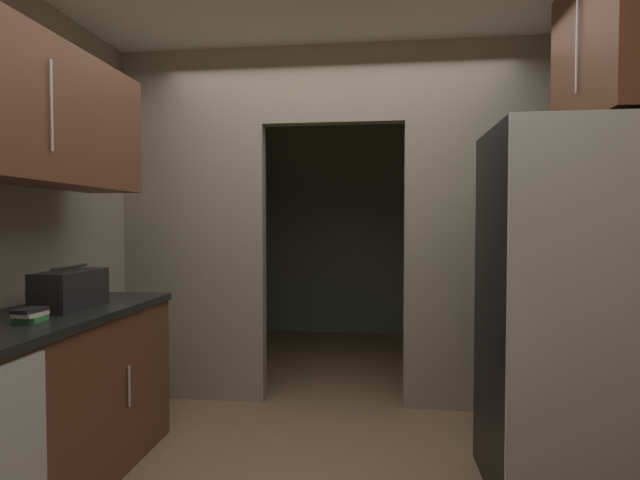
% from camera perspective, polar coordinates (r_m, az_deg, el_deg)
% --- Properties ---
extents(kitchen_partition, '(3.29, 0.12, 2.65)m').
position_cam_1_polar(kitchen_partition, '(3.67, 2.27, 3.00)').
color(kitchen_partition, gray).
rests_on(kitchen_partition, ground).
extents(adjoining_room_shell, '(3.29, 2.50, 2.65)m').
position_cam_1_polar(adjoining_room_shell, '(5.39, 3.57, 1.66)').
color(adjoining_room_shell, slate).
rests_on(adjoining_room_shell, ground).
extents(refrigerator, '(0.76, 0.76, 1.82)m').
position_cam_1_polar(refrigerator, '(2.75, 26.66, -7.51)').
color(refrigerator, black).
rests_on(refrigerator, ground).
extents(lower_cabinet_run, '(0.63, 1.92, 0.90)m').
position_cam_1_polar(lower_cabinet_run, '(2.78, -31.24, -17.17)').
color(lower_cabinet_run, brown).
rests_on(lower_cabinet_run, ground).
extents(upper_cabinet_counterside, '(0.36, 1.73, 0.68)m').
position_cam_1_polar(upper_cabinet_counterside, '(2.69, -31.79, 12.94)').
color(upper_cabinet_counterside, brown).
extents(upper_cabinet_fridgeside, '(0.36, 0.83, 0.78)m').
position_cam_1_polar(upper_cabinet_fridgeside, '(3.03, 30.88, 18.75)').
color(upper_cabinet_fridgeside, brown).
extents(boombox, '(0.21, 0.41, 0.23)m').
position_cam_1_polar(boombox, '(2.91, -26.87, -5.10)').
color(boombox, black).
rests_on(boombox, lower_cabinet_run).
extents(book_stack, '(0.12, 0.14, 0.06)m').
position_cam_1_polar(book_stack, '(2.62, -30.43, -7.46)').
color(book_stack, '#388C47').
rests_on(book_stack, lower_cabinet_run).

